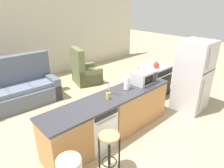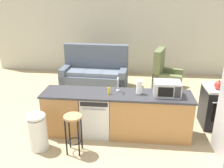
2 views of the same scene
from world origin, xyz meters
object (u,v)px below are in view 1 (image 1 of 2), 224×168
at_px(refrigerator, 193,76).
at_px(microwave, 144,77).
at_px(dishwasher, 97,125).
at_px(couch, 17,90).
at_px(stove_range, 154,80).
at_px(paper_towel_roll, 127,83).
at_px(soap_bottle, 108,96).
at_px(kettle, 156,65).
at_px(armchair, 84,73).
at_px(bar_stool, 109,146).

bearing_deg(refrigerator, microwave, 156.21).
distance_m(dishwasher, microwave, 1.49).
bearing_deg(refrigerator, couch, 133.45).
distance_m(dishwasher, stove_range, 2.66).
relative_size(refrigerator, paper_towel_roll, 6.25).
distance_m(soap_bottle, kettle, 2.23).
relative_size(soap_bottle, armchair, 0.15).
relative_size(paper_towel_roll, kettle, 1.38).
bearing_deg(kettle, dishwasher, -170.15).
bearing_deg(refrigerator, bar_stool, -177.23).
bearing_deg(soap_bottle, dishwasher, 170.67).
bearing_deg(armchair, bar_stool, -120.01).
distance_m(refrigerator, armchair, 3.42).
height_order(dishwasher, refrigerator, refrigerator).
relative_size(refrigerator, microwave, 3.52).
height_order(soap_bottle, kettle, kettle).
relative_size(bar_stool, couch, 0.36).
distance_m(microwave, soap_bottle, 1.10).
distance_m(microwave, kettle, 1.16).
relative_size(stove_range, bar_stool, 1.22).
xyz_separation_m(microwave, armchair, (0.29, 2.69, -0.69)).
bearing_deg(microwave, dishwasher, 179.94).
relative_size(couch, armchair, 1.70).
height_order(soap_bottle, armchair, armchair).
xyz_separation_m(refrigerator, microwave, (-1.24, 0.55, 0.16)).
relative_size(paper_towel_roll, couch, 0.14).
xyz_separation_m(stove_range, couch, (-3.10, 2.17, -0.06)).
xyz_separation_m(microwave, bar_stool, (-1.66, -0.69, -0.50)).
distance_m(paper_towel_roll, bar_stool, 1.43).
bearing_deg(couch, dishwasher, -79.67).
bearing_deg(paper_towel_roll, dishwasher, -178.51).
bearing_deg(couch, stove_range, -35.03).
bearing_deg(bar_stool, kettle, 22.12).
bearing_deg(microwave, bar_stool, -157.47).
xyz_separation_m(soap_bottle, couch, (-0.75, 2.76, -0.58)).
height_order(soap_bottle, bar_stool, soap_bottle).
height_order(refrigerator, microwave, refrigerator).
distance_m(stove_range, kettle, 0.57).
distance_m(microwave, paper_towel_roll, 0.52).
bearing_deg(stove_range, armchair, 113.96).
relative_size(dishwasher, refrigerator, 0.48).
height_order(dishwasher, soap_bottle, soap_bottle).
distance_m(paper_towel_roll, armchair, 2.87).
distance_m(paper_towel_roll, kettle, 1.65).
height_order(stove_range, soap_bottle, soap_bottle).
xyz_separation_m(microwave, soap_bottle, (-1.10, -0.04, -0.07)).
height_order(kettle, couch, couch).
bearing_deg(armchair, stove_range, -66.04).
xyz_separation_m(refrigerator, soap_bottle, (-2.34, 0.51, 0.09)).
bearing_deg(kettle, armchair, 109.12).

